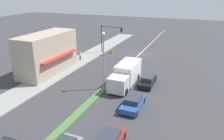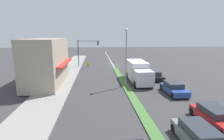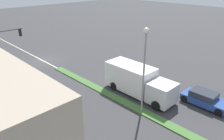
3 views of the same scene
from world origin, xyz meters
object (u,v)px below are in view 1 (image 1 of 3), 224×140
object	(u,v)px
street_lamp	(104,54)
traffic_signal_main	(108,34)
warning_aframe_sign	(112,51)
coupe_blue	(133,103)
pedestrian	(80,55)
delivery_truck	(126,74)
suv_black	(148,80)

from	to	relation	value
street_lamp	traffic_signal_main	bearing A→B (deg)	-68.75
warning_aframe_sign	coupe_blue	xyz separation A→B (m)	(-10.56, 19.54, 0.22)
street_lamp	coupe_blue	bearing A→B (deg)	145.92
street_lamp	pedestrian	world-z (taller)	street_lamp
delivery_truck	suv_black	world-z (taller)	delivery_truck
street_lamp	delivery_truck	world-z (taller)	street_lamp
pedestrian	warning_aframe_sign	distance (m)	7.58
delivery_truck	suv_black	size ratio (longest dim) A/B	1.75
traffic_signal_main	pedestrian	bearing A→B (deg)	65.36
delivery_truck	coupe_blue	xyz separation A→B (m)	(-2.80, 5.77, -0.83)
suv_black	coupe_blue	size ratio (longest dim) A/B	1.05
suv_black	street_lamp	bearing A→B (deg)	34.10
warning_aframe_sign	pedestrian	bearing A→B (deg)	62.76
suv_black	coupe_blue	world-z (taller)	coupe_blue
street_lamp	warning_aframe_sign	bearing A→B (deg)	-71.00
warning_aframe_sign	coupe_blue	world-z (taller)	coupe_blue
street_lamp	warning_aframe_sign	distance (m)	17.63
street_lamp	suv_black	size ratio (longest dim) A/B	1.72
traffic_signal_main	street_lamp	size ratio (longest dim) A/B	0.76
traffic_signal_main	street_lamp	bearing A→B (deg)	111.25
traffic_signal_main	suv_black	xyz separation A→B (m)	(-11.12, 12.37, -3.29)
street_lamp	pedestrian	distance (m)	13.58
pedestrian	delivery_truck	size ratio (longest dim) A/B	0.23
pedestrian	coupe_blue	xyz separation A→B (m)	(-14.02, 12.82, -0.41)
street_lamp	coupe_blue	xyz separation A→B (m)	(-5.00, 3.38, -4.14)
warning_aframe_sign	suv_black	world-z (taller)	suv_black
pedestrian	suv_black	world-z (taller)	pedestrian
delivery_truck	street_lamp	bearing A→B (deg)	47.34
pedestrian	coupe_blue	bearing A→B (deg)	137.55
pedestrian	street_lamp	bearing A→B (deg)	133.70
warning_aframe_sign	traffic_signal_main	bearing A→B (deg)	35.58
traffic_signal_main	warning_aframe_sign	size ratio (longest dim) A/B	6.69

